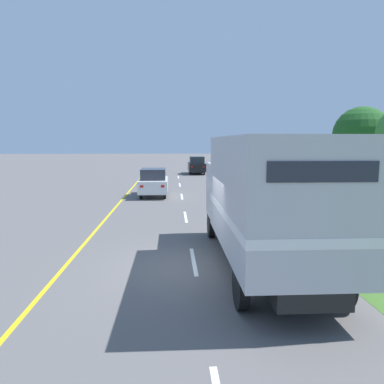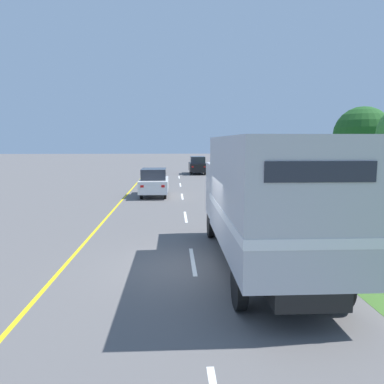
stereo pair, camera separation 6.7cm
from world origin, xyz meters
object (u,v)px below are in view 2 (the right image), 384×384
Objects in this scene: delineator_post at (326,237)px; roadside_tree_mid at (362,135)px; highway_sign at (351,187)px; lead_car_black_ahead at (197,165)px; lead_car_white at (154,182)px; horse_trailer_truck at (265,198)px.

roadside_tree_mid is at bearing 59.53° from delineator_post.
highway_sign is at bearing 51.61° from delineator_post.
lead_car_black_ahead is 4.37× the size of delineator_post.
highway_sign is (8.05, -10.42, 0.90)m from lead_car_white.
delineator_post is at bearing 32.77° from horse_trailer_truck.
horse_trailer_truck is 31.17m from lead_car_black_ahead.
lead_car_white is 14.06m from roadside_tree_mid.
horse_trailer_truck is at bearing -75.41° from lead_car_white.
lead_car_white is at bearing -179.73° from roadside_tree_mid.
lead_car_black_ahead is 1.43× the size of highway_sign.
roadside_tree_mid is (9.99, 14.44, 1.93)m from horse_trailer_truck.
lead_car_black_ahead reaches higher than lead_car_white.
roadside_tree_mid reaches higher than delineator_post.
highway_sign reaches higher than delineator_post.
horse_trailer_truck is 1.40× the size of roadside_tree_mid.
roadside_tree_mid is at bearing -59.55° from lead_car_black_ahead.
lead_car_white is 1.34× the size of highway_sign.
highway_sign is at bearing -81.33° from lead_car_black_ahead.
horse_trailer_truck is 1.96× the size of lead_car_black_ahead.
horse_trailer_truck is 8.56× the size of delineator_post.
highway_sign is 0.50× the size of roadside_tree_mid.
roadside_tree_mid reaches higher than lead_car_white.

